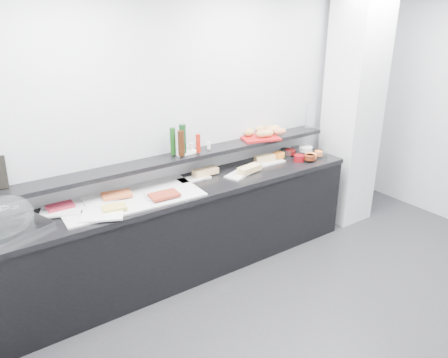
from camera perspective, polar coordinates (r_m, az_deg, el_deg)
ground at (r=3.89m, az=19.00°, el=-19.11°), size 5.00×5.00×0.00m
back_wall at (r=4.54m, az=0.70°, el=7.45°), size 5.00×0.02×2.70m
column at (r=5.30m, az=16.46°, el=8.69°), size 0.50×0.50×2.70m
buffet_cabinet at (r=4.29m, az=-4.69°, el=-6.83°), size 3.60×0.60×0.85m
counter_top at (r=4.09m, az=-4.88°, el=-1.30°), size 3.62×0.62×0.05m
wall_shelf at (r=4.14m, az=-6.21°, el=2.73°), size 3.60×0.25×0.04m
cloche_base at (r=3.62m, az=-25.57°, el=-6.02°), size 0.55×0.46×0.04m
cloche_dome at (r=3.57m, az=-27.01°, el=-4.71°), size 0.56×0.47×0.34m
linen_runner at (r=3.89m, az=-12.04°, el=-2.48°), size 1.24×0.63×0.01m
platter_meat_a at (r=3.79m, az=-20.43°, el=-3.87°), size 0.39×0.33×0.01m
food_meat_a at (r=3.82m, az=-20.60°, el=-3.35°), size 0.21×0.14×0.02m
platter_salmon at (r=3.92m, az=-15.83°, el=-2.43°), size 0.32×0.22×0.01m
food_salmon at (r=3.91m, az=-13.85°, el=-1.99°), size 0.28×0.21×0.02m
platter_cheese at (r=3.61m, az=-15.67°, el=-4.55°), size 0.40×0.34×0.01m
food_cheese at (r=3.67m, az=-14.13°, el=-3.61°), size 0.21×0.16×0.02m
platter_meat_b at (r=3.89m, az=-8.10°, el=-1.97°), size 0.33×0.26×0.01m
food_meat_b at (r=3.83m, az=-7.81°, el=-2.07°), size 0.26×0.17×0.02m
sandwich_plate_left at (r=4.24m, az=-3.95°, el=0.03°), size 0.33×0.15×0.01m
sandwich_food_left at (r=4.31m, az=-2.43°, el=0.98°), size 0.26×0.10×0.06m
tongs_left at (r=4.20m, az=-2.58°, el=0.02°), size 0.15×0.07×0.01m
sandwich_plate_mid at (r=4.37m, az=2.29°, el=0.79°), size 0.42×0.29×0.01m
sandwich_food_mid at (r=4.38m, az=3.38°, el=1.34°), size 0.28×0.14×0.06m
tongs_mid at (r=4.30m, az=2.73°, el=0.58°), size 0.14×0.09×0.01m
sandwich_plate_right at (r=4.69m, az=5.92°, el=2.17°), size 0.35×0.15×0.01m
sandwich_food_right at (r=4.71m, az=5.37°, el=2.76°), size 0.24×0.14×0.06m
tongs_right at (r=4.54m, az=3.96°, el=1.71°), size 0.16×0.05×0.01m
bowl_glass_fruit at (r=4.92m, az=7.97°, el=3.34°), size 0.15×0.15×0.07m
fill_glass_fruit at (r=4.81m, az=7.19°, el=3.13°), size 0.14×0.14×0.05m
bowl_black_jam at (r=4.96m, az=8.06°, el=3.51°), size 0.14×0.14×0.07m
fill_black_jam at (r=4.93m, az=8.63°, el=3.52°), size 0.14×0.14×0.05m
bowl_glass_cream at (r=5.04m, az=9.68°, el=3.71°), size 0.17×0.17×0.07m
fill_glass_cream at (r=5.07m, az=10.62°, el=3.90°), size 0.17×0.17×0.05m
bowl_red_jam at (r=4.78m, az=9.77°, el=2.70°), size 0.13×0.13×0.07m
fill_red_jam at (r=4.79m, az=11.10°, el=2.80°), size 0.12×0.12×0.05m
bowl_glass_salmon at (r=4.95m, az=12.57°, el=3.14°), size 0.19×0.19×0.07m
fill_glass_salmon at (r=4.84m, az=11.28°, el=2.99°), size 0.17×0.17×0.05m
bowl_black_fruit at (r=4.98m, az=12.21°, el=3.29°), size 0.12×0.12×0.07m
fill_black_fruit at (r=4.95m, az=12.25°, el=3.32°), size 0.10×0.10×0.05m
condiment_tray at (r=4.21m, az=-4.99°, el=3.48°), size 0.23×0.14×0.01m
bottle_green_a at (r=4.11m, az=-6.71°, el=4.92°), size 0.06×0.06×0.26m
bottle_brown at (r=4.07m, az=-5.61°, el=4.66°), size 0.08×0.08×0.24m
bottle_green_b at (r=4.14m, az=-5.41°, el=5.24°), size 0.08×0.08×0.28m
bottle_hot at (r=4.17m, az=-3.40°, el=4.69°), size 0.05×0.05×0.18m
shaker_salt at (r=4.25m, az=-4.30°, el=4.26°), size 0.04×0.04×0.07m
shaker_pepper at (r=4.27m, az=-2.01°, el=4.39°), size 0.04×0.04×0.07m
bread_tray at (r=4.67m, az=4.71°, el=5.39°), size 0.45×0.37×0.02m
bread_roll_nw at (r=4.68m, az=3.33°, el=6.10°), size 0.13×0.09×0.08m
bread_roll_n at (r=4.80m, az=4.85°, el=6.46°), size 0.14×0.09×0.08m
bread_roll_ne at (r=4.84m, az=6.07°, el=6.54°), size 0.17×0.13×0.08m
bread_roll_s at (r=4.67m, az=5.68°, el=5.98°), size 0.15×0.10×0.08m
bread_roll_se at (r=4.75m, az=7.32°, el=6.21°), size 0.16×0.13×0.08m
bread_roll_midw at (r=4.64m, az=4.98°, el=5.91°), size 0.16×0.12×0.08m
bread_roll_mide at (r=4.85m, az=6.60°, el=6.55°), size 0.18×0.15×0.08m
carafe at (r=5.08m, az=11.20°, el=8.04°), size 0.14×0.14×0.30m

